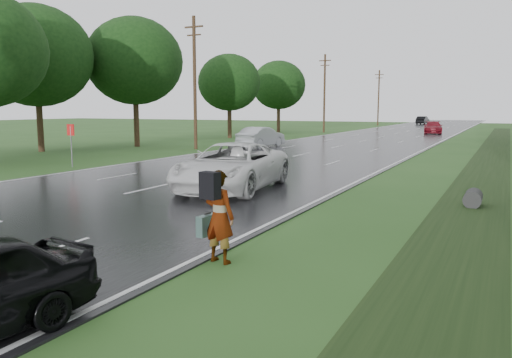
{
  "coord_description": "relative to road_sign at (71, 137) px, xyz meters",
  "views": [
    {
      "loc": [
        12.39,
        -7.36,
        3.14
      ],
      "look_at": [
        6.55,
        4.2,
        1.3
      ],
      "focal_mm": 35.0,
      "sensor_mm": 36.0,
      "label": 1
    }
  ],
  "objects": [
    {
      "name": "road",
      "position": [
        8.5,
        33.0,
        -1.62
      ],
      "size": [
        14.0,
        180.0,
        0.04
      ],
      "primitive_type": "cube",
      "color": "black",
      "rests_on": "ground"
    },
    {
      "name": "edge_stripe_east",
      "position": [
        15.25,
        33.0,
        -1.6
      ],
      "size": [
        0.12,
        180.0,
        0.01
      ],
      "primitive_type": "cube",
      "color": "silver",
      "rests_on": "road"
    },
    {
      "name": "edge_stripe_west",
      "position": [
        1.75,
        33.0,
        -1.6
      ],
      "size": [
        0.12,
        180.0,
        0.01
      ],
      "primitive_type": "cube",
      "color": "silver",
      "rests_on": "road"
    },
    {
      "name": "center_line",
      "position": [
        8.5,
        33.0,
        -1.6
      ],
      "size": [
        0.12,
        180.0,
        0.01
      ],
      "primitive_type": "cube",
      "color": "silver",
      "rests_on": "road"
    },
    {
      "name": "drainage_ditch",
      "position": [
        20.0,
        6.71,
        -1.61
      ],
      "size": [
        2.2,
        120.0,
        0.56
      ],
      "color": "black",
      "rests_on": "ground"
    },
    {
      "name": "road_sign",
      "position": [
        0.0,
        0.0,
        0.0
      ],
      "size": [
        0.5,
        0.06,
        2.3
      ],
      "color": "slate",
      "rests_on": "ground"
    },
    {
      "name": "utility_pole_mid",
      "position": [
        -0.7,
        13.0,
        3.55
      ],
      "size": [
        1.6,
        0.26,
        10.0
      ],
      "color": "#372516",
      "rests_on": "ground"
    },
    {
      "name": "utility_pole_far",
      "position": [
        -0.7,
        43.0,
        3.55
      ],
      "size": [
        1.6,
        0.26,
        10.0
      ],
      "color": "#372516",
      "rests_on": "ground"
    },
    {
      "name": "utility_pole_distant",
      "position": [
        -0.7,
        73.0,
        3.55
      ],
      "size": [
        1.6,
        0.26,
        10.0
      ],
      "color": "#372516",
      "rests_on": "ground"
    },
    {
      "name": "tree_west_c",
      "position": [
        -6.5,
        13.0,
        5.27
      ],
      "size": [
        7.8,
        7.8,
        10.43
      ],
      "color": "#372516",
      "rests_on": "ground"
    },
    {
      "name": "tree_west_d",
      "position": [
        -5.7,
        27.0,
        4.18
      ],
      "size": [
        6.6,
        6.6,
        8.8
      ],
      "color": "#372516",
      "rests_on": "ground"
    },
    {
      "name": "tree_west_e",
      "position": [
        -9.5,
        6.0,
        5.19
      ],
      "size": [
        8.0,
        8.0,
        10.44
      ],
      "color": "#372516",
      "rests_on": "ground"
    },
    {
      "name": "tree_west_f",
      "position": [
        -6.3,
        41.0,
        4.49
      ],
      "size": [
        7.0,
        7.0,
        9.29
      ],
      "color": "#372516",
      "rests_on": "ground"
    },
    {
      "name": "pedestrian",
      "position": [
        15.73,
        -10.86,
        -0.65
      ],
      "size": [
        0.9,
        0.86,
        1.92
      ],
      "rotation": [
        0.0,
        0.0,
        3.0
      ],
      "color": "#A5998C",
      "rests_on": "ground"
    },
    {
      "name": "white_pickup",
      "position": [
        11.5,
        -2.82,
        -0.71
      ],
      "size": [
        3.73,
        6.73,
        1.78
      ],
      "primitive_type": "imported",
      "rotation": [
        0.0,
        0.0,
        0.12
      ],
      "color": "silver",
      "rests_on": "road"
    },
    {
      "name": "silver_sedan",
      "position": [
        3.2,
        16.52,
        -0.79
      ],
      "size": [
        2.15,
        5.07,
        1.63
      ],
      "primitive_type": "imported",
      "rotation": [
        0.0,
        0.0,
        3.05
      ],
      "color": "#989CA1",
      "rests_on": "road"
    },
    {
      "name": "far_car_red",
      "position": [
        12.52,
        45.84,
        -0.85
      ],
      "size": [
        2.79,
        5.43,
        1.51
      ],
      "primitive_type": "imported",
      "rotation": [
        0.0,
        0.0,
        0.13
      ],
      "color": "maroon",
      "rests_on": "road"
    },
    {
      "name": "far_car_dark",
      "position": [
        5.88,
        82.14,
        -0.82
      ],
      "size": [
        1.99,
        4.83,
        1.56
      ],
      "primitive_type": "imported",
      "rotation": [
        0.0,
        0.0,
        3.07
      ],
      "color": "black",
      "rests_on": "road"
    }
  ]
}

